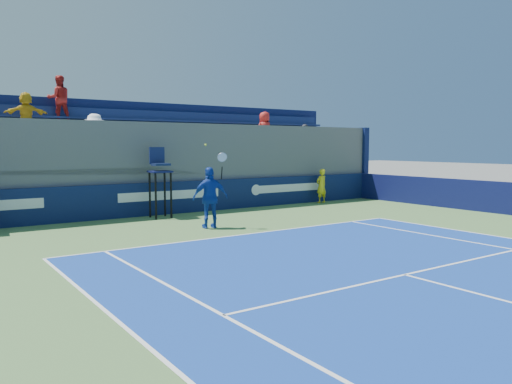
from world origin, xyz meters
TOP-DOWN VIEW (x-y plane):
  - ball_person at (7.04, 16.61)m, footprint 0.57×0.39m
  - back_hoarding at (0.00, 17.10)m, footprint 20.40×0.21m
  - umpire_chair at (-0.70, 16.39)m, footprint 0.72×0.72m
  - tennis_player at (-0.36, 13.43)m, footprint 1.17×0.69m
  - stadium_seating at (-0.02, 19.15)m, footprint 21.00×4.05m

SIDE VIEW (x-z plane):
  - back_hoarding at x=0.00m, z-range 0.00..1.20m
  - ball_person at x=7.04m, z-range 0.01..1.51m
  - tennis_player at x=-0.36m, z-range -0.33..2.24m
  - umpire_chair at x=-0.70m, z-range 0.29..2.77m
  - stadium_seating at x=-0.02m, z-range -0.74..4.44m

